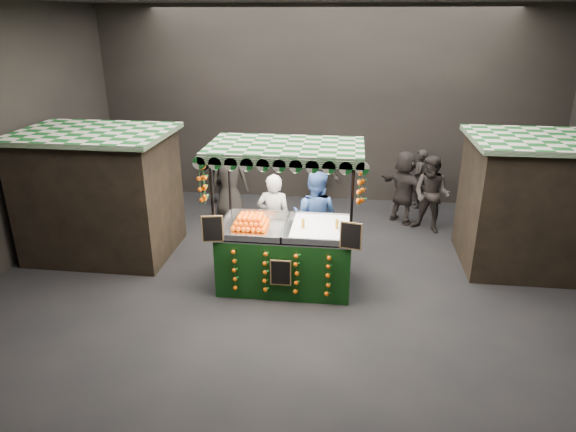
# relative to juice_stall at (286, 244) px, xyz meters

# --- Properties ---
(ground) EXTENTS (12.00, 12.00, 0.00)m
(ground) POSITION_rel_juice_stall_xyz_m (0.43, -0.01, -0.83)
(ground) COLOR black
(ground) RESTS_ON ground
(market_hall) EXTENTS (12.10, 10.10, 5.05)m
(market_hall) POSITION_rel_juice_stall_xyz_m (0.43, -0.01, 2.55)
(market_hall) COLOR black
(market_hall) RESTS_ON ground
(neighbour_stall_left) EXTENTS (3.00, 2.20, 2.60)m
(neighbour_stall_left) POSITION_rel_juice_stall_xyz_m (-3.97, 0.99, 0.48)
(neighbour_stall_left) COLOR black
(neighbour_stall_left) RESTS_ON ground
(neighbour_stall_right) EXTENTS (3.00, 2.20, 2.60)m
(neighbour_stall_right) POSITION_rel_juice_stall_xyz_m (4.83, 1.49, 0.48)
(neighbour_stall_right) COLOR black
(neighbour_stall_right) RESTS_ON ground
(juice_stall) EXTENTS (2.76, 1.62, 2.67)m
(juice_stall) POSITION_rel_juice_stall_xyz_m (0.00, 0.00, 0.00)
(juice_stall) COLOR black
(juice_stall) RESTS_ON ground
(vendor_grey) EXTENTS (0.69, 0.47, 1.87)m
(vendor_grey) POSITION_rel_juice_stall_xyz_m (-0.36, 0.94, 0.10)
(vendor_grey) COLOR gray
(vendor_grey) RESTS_ON ground
(vendor_blue) EXTENTS (1.09, 0.94, 1.94)m
(vendor_blue) POSITION_rel_juice_stall_xyz_m (0.44, 1.06, 0.14)
(vendor_blue) COLOR navy
(vendor_blue) RESTS_ON ground
(shopper_0) EXTENTS (0.76, 0.60, 1.85)m
(shopper_0) POSITION_rel_juice_stall_xyz_m (-3.75, 3.39, 0.09)
(shopper_0) COLOR black
(shopper_0) RESTS_ON ground
(shopper_1) EXTENTS (1.10, 1.03, 1.80)m
(shopper_1) POSITION_rel_juice_stall_xyz_m (2.97, 2.97, 0.07)
(shopper_1) COLOR #2A2422
(shopper_1) RESTS_ON ground
(shopper_2) EXTENTS (0.94, 0.50, 1.54)m
(shopper_2) POSITION_rel_juice_stall_xyz_m (-2.38, 4.15, -0.06)
(shopper_2) COLOR #282521
(shopper_2) RESTS_ON ground
(shopper_3) EXTENTS (1.20, 1.23, 1.69)m
(shopper_3) POSITION_rel_juice_stall_xyz_m (0.41, 4.31, 0.01)
(shopper_3) COLOR #2D2724
(shopper_3) RESTS_ON ground
(shopper_4) EXTENTS (0.96, 0.67, 1.85)m
(shopper_4) POSITION_rel_juice_stall_xyz_m (-1.83, 3.33, 0.09)
(shopper_4) COLOR #2E2925
(shopper_4) RESTS_ON ground
(shopper_5) EXTENTS (1.54, 1.52, 1.77)m
(shopper_5) POSITION_rel_juice_stall_xyz_m (2.40, 3.48, 0.05)
(shopper_5) COLOR #2E2725
(shopper_5) RESTS_ON ground
(shopper_6) EXTENTS (0.42, 0.59, 1.53)m
(shopper_6) POSITION_rel_juice_stall_xyz_m (2.87, 4.59, -0.06)
(shopper_6) COLOR black
(shopper_6) RESTS_ON ground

